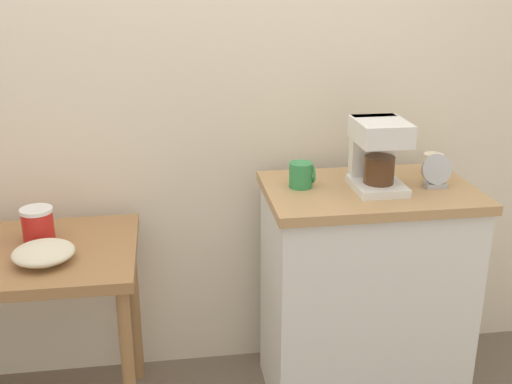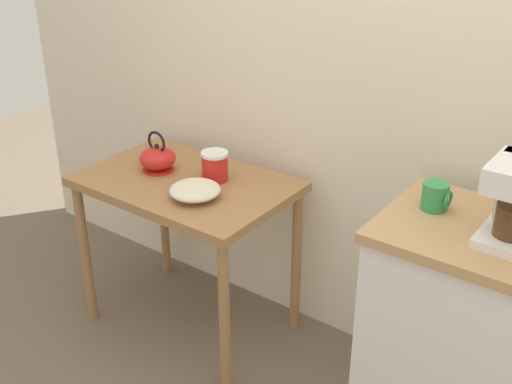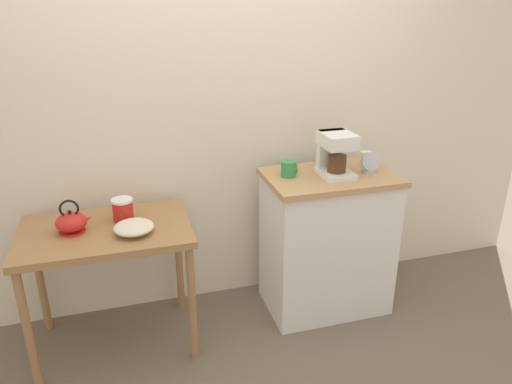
{
  "view_description": "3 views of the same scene",
  "coord_description": "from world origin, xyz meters",
  "px_view_note": "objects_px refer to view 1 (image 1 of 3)",
  "views": [
    {
      "loc": [
        -0.14,
        -2.06,
        1.68
      ],
      "look_at": [
        0.16,
        -0.0,
        0.93
      ],
      "focal_mm": 43.97,
      "sensor_mm": 36.0,
      "label": 1
    },
    {
      "loc": [
        0.99,
        -1.78,
        1.91
      ],
      "look_at": [
        -0.3,
        -0.02,
        0.83
      ],
      "focal_mm": 44.9,
      "sensor_mm": 36.0,
      "label": 2
    },
    {
      "loc": [
        -0.6,
        -2.42,
        1.88
      ],
      "look_at": [
        0.13,
        0.03,
        0.86
      ],
      "focal_mm": 33.79,
      "sensor_mm": 36.0,
      "label": 3
    }
  ],
  "objects_px": {
    "canister_enamel": "(38,225)",
    "table_clock": "(436,173)",
    "mug_small_cream": "(433,165)",
    "coffee_maker": "(377,151)",
    "mug_tall_green": "(301,175)",
    "bowl_stoneware": "(44,253)"
  },
  "relations": [
    {
      "from": "bowl_stoneware",
      "to": "canister_enamel",
      "type": "height_order",
      "value": "canister_enamel"
    },
    {
      "from": "mug_small_cream",
      "to": "bowl_stoneware",
      "type": "bearing_deg",
      "value": -171.01
    },
    {
      "from": "table_clock",
      "to": "canister_enamel",
      "type": "bearing_deg",
      "value": 176.7
    },
    {
      "from": "canister_enamel",
      "to": "coffee_maker",
      "type": "height_order",
      "value": "coffee_maker"
    },
    {
      "from": "mug_small_cream",
      "to": "canister_enamel",
      "type": "bearing_deg",
      "value": -178.12
    },
    {
      "from": "canister_enamel",
      "to": "coffee_maker",
      "type": "distance_m",
      "value": 1.26
    },
    {
      "from": "mug_small_cream",
      "to": "table_clock",
      "type": "height_order",
      "value": "table_clock"
    },
    {
      "from": "bowl_stoneware",
      "to": "coffee_maker",
      "type": "xyz_separation_m",
      "value": [
        1.19,
        0.12,
        0.27
      ]
    },
    {
      "from": "bowl_stoneware",
      "to": "coffee_maker",
      "type": "bearing_deg",
      "value": 5.91
    },
    {
      "from": "coffee_maker",
      "to": "table_clock",
      "type": "bearing_deg",
      "value": -6.55
    },
    {
      "from": "coffee_maker",
      "to": "mug_tall_green",
      "type": "bearing_deg",
      "value": 169.96
    },
    {
      "from": "canister_enamel",
      "to": "coffee_maker",
      "type": "relative_size",
      "value": 0.49
    },
    {
      "from": "bowl_stoneware",
      "to": "mug_tall_green",
      "type": "xyz_separation_m",
      "value": [
        0.91,
        0.17,
        0.18
      ]
    },
    {
      "from": "canister_enamel",
      "to": "bowl_stoneware",
      "type": "bearing_deg",
      "value": -75.62
    },
    {
      "from": "coffee_maker",
      "to": "mug_tall_green",
      "type": "xyz_separation_m",
      "value": [
        -0.27,
        0.05,
        -0.09
      ]
    },
    {
      "from": "table_clock",
      "to": "mug_small_cream",
      "type": "bearing_deg",
      "value": 70.78
    },
    {
      "from": "coffee_maker",
      "to": "mug_tall_green",
      "type": "relative_size",
      "value": 2.76
    },
    {
      "from": "table_clock",
      "to": "coffee_maker",
      "type": "bearing_deg",
      "value": 173.45
    },
    {
      "from": "coffee_maker",
      "to": "mug_small_cream",
      "type": "height_order",
      "value": "coffee_maker"
    },
    {
      "from": "bowl_stoneware",
      "to": "mug_tall_green",
      "type": "height_order",
      "value": "mug_tall_green"
    },
    {
      "from": "canister_enamel",
      "to": "table_clock",
      "type": "xyz_separation_m",
      "value": [
        1.45,
        -0.08,
        0.16
      ]
    },
    {
      "from": "bowl_stoneware",
      "to": "table_clock",
      "type": "xyz_separation_m",
      "value": [
        1.41,
        0.1,
        0.18
      ]
    }
  ]
}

